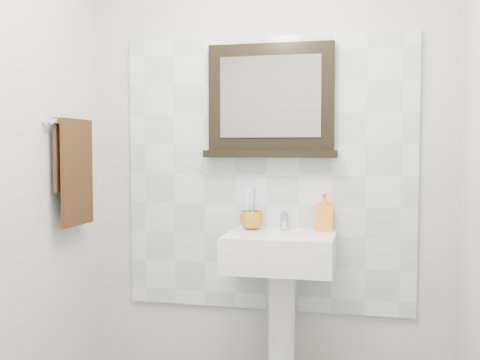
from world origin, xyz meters
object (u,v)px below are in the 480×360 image
object	(u,v)px
soap_dispenser	(324,212)
hand_towel	(74,164)
toothbrush_cup	(251,220)
pedestal_sink	(280,269)
framed_mirror	(271,103)

from	to	relation	value
soap_dispenser	hand_towel	distance (m)	1.33
toothbrush_cup	hand_towel	bearing A→B (deg)	-161.61
hand_towel	toothbrush_cup	bearing A→B (deg)	18.39
soap_dispenser	hand_towel	bearing A→B (deg)	-167.27
pedestal_sink	soap_dispenser	bearing A→B (deg)	34.01
toothbrush_cup	pedestal_sink	bearing A→B (deg)	-30.77
pedestal_sink	framed_mirror	size ratio (longest dim) A/B	1.33
toothbrush_cup	soap_dispenser	world-z (taller)	soap_dispenser
toothbrush_cup	framed_mirror	distance (m)	0.64
framed_mirror	toothbrush_cup	bearing A→B (deg)	-136.83
pedestal_sink	toothbrush_cup	bearing A→B (deg)	149.23
toothbrush_cup	framed_mirror	size ratio (longest dim) A/B	0.17
soap_dispenser	framed_mirror	world-z (taller)	framed_mirror
toothbrush_cup	hand_towel	size ratio (longest dim) A/B	0.23
toothbrush_cup	framed_mirror	bearing A→B (deg)	43.17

